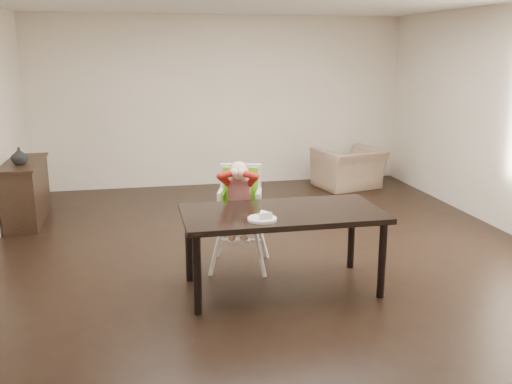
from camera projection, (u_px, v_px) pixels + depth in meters
ground at (271, 256)px, 6.16m from camera, size 7.00×7.00×0.00m
room_walls at (272, 81)px, 5.71m from camera, size 6.02×7.02×2.71m
dining_table at (282, 219)px, 5.16m from camera, size 1.80×0.90×0.75m
high_chair at (240, 193)px, 5.70m from camera, size 0.56×0.56×1.10m
plate at (263, 217)px, 4.85m from camera, size 0.31×0.31×0.07m
armchair at (349, 162)px, 9.11m from camera, size 1.09×0.85×0.85m
sideboard at (26, 192)px, 7.29m from camera, size 0.44×1.26×0.79m
vase at (19, 156)px, 7.00m from camera, size 0.21×0.22×0.20m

